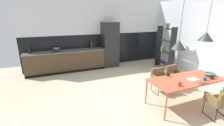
{
  "coord_description": "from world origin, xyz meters",
  "views": [
    {
      "loc": [
        -2.19,
        -3.42,
        2.29
      ],
      "look_at": [
        -0.45,
        0.85,
        0.88
      ],
      "focal_mm": 24.73,
      "sensor_mm": 36.0,
      "label": 1
    }
  ],
  "objects_px": {
    "dining_table": "(187,80)",
    "mug_wide_latte": "(212,77)",
    "bottle_oil_tall": "(30,51)",
    "refrigerator_column": "(110,45)",
    "bottle_wine_green": "(95,46)",
    "armchair_head_of_table": "(222,100)",
    "mug_tall_blue": "(180,84)",
    "mug_white_ceramic": "(205,79)",
    "open_book": "(193,79)",
    "open_shelf_unit": "(165,46)",
    "fruit_bowl": "(210,74)",
    "pendant_lamp_over_table_far": "(206,36)",
    "armchair_by_stool": "(160,77)",
    "armchair_corner_seat": "(174,74)",
    "mug_short_terracotta": "(168,74)",
    "cooking_pot": "(56,50)",
    "pendant_lamp_over_table_near": "(179,45)",
    "bottle_vinegar_dark": "(92,46)"
  },
  "relations": [
    {
      "from": "armchair_corner_seat",
      "to": "fruit_bowl",
      "type": "xyz_separation_m",
      "value": [
        0.27,
        -1.0,
        0.31
      ]
    },
    {
      "from": "bottle_oil_tall",
      "to": "mug_white_ceramic",
      "type": "bearing_deg",
      "value": -43.32
    },
    {
      "from": "mug_white_ceramic",
      "to": "cooking_pot",
      "type": "relative_size",
      "value": 0.49
    },
    {
      "from": "open_book",
      "to": "pendant_lamp_over_table_far",
      "type": "xyz_separation_m",
      "value": [
        0.28,
        0.07,
        1.08
      ]
    },
    {
      "from": "armchair_corner_seat",
      "to": "open_shelf_unit",
      "type": "xyz_separation_m",
      "value": [
        1.05,
        1.73,
        0.54
      ]
    },
    {
      "from": "dining_table",
      "to": "mug_wide_latte",
      "type": "bearing_deg",
      "value": -22.11
    },
    {
      "from": "refrigerator_column",
      "to": "dining_table",
      "type": "xyz_separation_m",
      "value": [
        0.63,
        -3.87,
        -0.33
      ]
    },
    {
      "from": "fruit_bowl",
      "to": "bottle_oil_tall",
      "type": "xyz_separation_m",
      "value": [
        -4.7,
        3.88,
        0.24
      ]
    },
    {
      "from": "dining_table",
      "to": "open_book",
      "type": "relative_size",
      "value": 7.65
    },
    {
      "from": "bottle_wine_green",
      "to": "mug_wide_latte",
      "type": "bearing_deg",
      "value": -65.18
    },
    {
      "from": "mug_wide_latte",
      "to": "refrigerator_column",
      "type": "bearing_deg",
      "value": 106.73
    },
    {
      "from": "refrigerator_column",
      "to": "mug_tall_blue",
      "type": "relative_size",
      "value": 16.01
    },
    {
      "from": "armchair_by_stool",
      "to": "mug_white_ceramic",
      "type": "relative_size",
      "value": 5.61
    },
    {
      "from": "armchair_head_of_table",
      "to": "bottle_oil_tall",
      "type": "height_order",
      "value": "bottle_oil_tall"
    },
    {
      "from": "armchair_head_of_table",
      "to": "mug_wide_latte",
      "type": "height_order",
      "value": "mug_wide_latte"
    },
    {
      "from": "armchair_corner_seat",
      "to": "open_shelf_unit",
      "type": "height_order",
      "value": "open_shelf_unit"
    },
    {
      "from": "fruit_bowl",
      "to": "pendant_lamp_over_table_far",
      "type": "xyz_separation_m",
      "value": [
        -0.35,
        0.05,
        1.03
      ]
    },
    {
      "from": "mug_short_terracotta",
      "to": "cooking_pot",
      "type": "xyz_separation_m",
      "value": [
        -2.67,
        3.48,
        0.2
      ]
    },
    {
      "from": "refrigerator_column",
      "to": "bottle_oil_tall",
      "type": "xyz_separation_m",
      "value": [
        -3.32,
        -0.06,
        0.01
      ]
    },
    {
      "from": "open_book",
      "to": "open_shelf_unit",
      "type": "xyz_separation_m",
      "value": [
        1.4,
        2.75,
        0.28
      ]
    },
    {
      "from": "armchair_head_of_table",
      "to": "open_book",
      "type": "distance_m",
      "value": 0.76
    },
    {
      "from": "armchair_corner_seat",
      "to": "mug_wide_latte",
      "type": "relative_size",
      "value": 5.61
    },
    {
      "from": "mug_wide_latte",
      "to": "mug_tall_blue",
      "type": "bearing_deg",
      "value": -179.56
    },
    {
      "from": "dining_table",
      "to": "bottle_wine_green",
      "type": "bearing_deg",
      "value": 108.73
    },
    {
      "from": "dining_table",
      "to": "pendant_lamp_over_table_far",
      "type": "xyz_separation_m",
      "value": [
        0.4,
        -0.02,
        1.12
      ]
    },
    {
      "from": "dining_table",
      "to": "mug_tall_blue",
      "type": "distance_m",
      "value": 0.56
    },
    {
      "from": "open_book",
      "to": "mug_wide_latte",
      "type": "relative_size",
      "value": 2.0
    },
    {
      "from": "armchair_by_stool",
      "to": "cooking_pot",
      "type": "height_order",
      "value": "cooking_pot"
    },
    {
      "from": "pendant_lamp_over_table_near",
      "to": "bottle_oil_tall",
      "type": "bearing_deg",
      "value": 133.23
    },
    {
      "from": "bottle_oil_tall",
      "to": "bottle_vinegar_dark",
      "type": "distance_m",
      "value": 2.46
    },
    {
      "from": "mug_tall_blue",
      "to": "open_shelf_unit",
      "type": "height_order",
      "value": "open_shelf_unit"
    },
    {
      "from": "armchair_corner_seat",
      "to": "mug_white_ceramic",
      "type": "bearing_deg",
      "value": 76.36
    },
    {
      "from": "cooking_pot",
      "to": "open_shelf_unit",
      "type": "bearing_deg",
      "value": -14.67
    },
    {
      "from": "mug_wide_latte",
      "to": "bottle_oil_tall",
      "type": "distance_m",
      "value": 6.1
    },
    {
      "from": "mug_white_ceramic",
      "to": "cooking_pot",
      "type": "bearing_deg",
      "value": 129.17
    },
    {
      "from": "dining_table",
      "to": "bottle_vinegar_dark",
      "type": "distance_m",
      "value": 4.18
    },
    {
      "from": "fruit_bowl",
      "to": "armchair_head_of_table",
      "type": "bearing_deg",
      "value": -123.96
    },
    {
      "from": "armchair_by_stool",
      "to": "armchair_corner_seat",
      "type": "distance_m",
      "value": 0.63
    },
    {
      "from": "mug_tall_blue",
      "to": "pendant_lamp_over_table_near",
      "type": "bearing_deg",
      "value": 71.05
    },
    {
      "from": "open_shelf_unit",
      "to": "armchair_head_of_table",
      "type": "bearing_deg",
      "value": -20.02
    },
    {
      "from": "armchair_by_stool",
      "to": "armchair_head_of_table",
      "type": "height_order",
      "value": "armchair_by_stool"
    },
    {
      "from": "armchair_by_stool",
      "to": "open_shelf_unit",
      "type": "bearing_deg",
      "value": -130.91
    },
    {
      "from": "mug_short_terracotta",
      "to": "pendant_lamp_over_table_far",
      "type": "xyz_separation_m",
      "value": [
        0.71,
        -0.37,
        1.03
      ]
    },
    {
      "from": "mug_wide_latte",
      "to": "cooking_pot",
      "type": "relative_size",
      "value": 0.49
    },
    {
      "from": "mug_white_ceramic",
      "to": "pendant_lamp_over_table_far",
      "type": "height_order",
      "value": "pendant_lamp_over_table_far"
    },
    {
      "from": "mug_white_ceramic",
      "to": "pendant_lamp_over_table_near",
      "type": "bearing_deg",
      "value": 160.09
    },
    {
      "from": "mug_tall_blue",
      "to": "mug_white_ceramic",
      "type": "bearing_deg",
      "value": 0.8
    },
    {
      "from": "mug_tall_blue",
      "to": "bottle_oil_tall",
      "type": "height_order",
      "value": "bottle_oil_tall"
    },
    {
      "from": "refrigerator_column",
      "to": "bottle_wine_green",
      "type": "xyz_separation_m",
      "value": [
        -0.71,
        0.09,
        -0.0
      ]
    },
    {
      "from": "armchair_head_of_table",
      "to": "cooking_pot",
      "type": "height_order",
      "value": "cooking_pot"
    }
  ]
}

